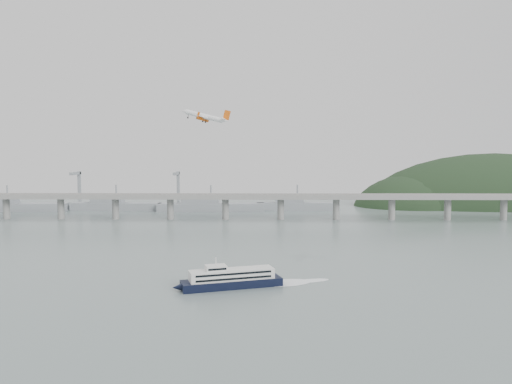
{
  "coord_description": "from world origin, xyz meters",
  "views": [
    {
      "loc": [
        4.87,
        -247.91,
        59.24
      ],
      "look_at": [
        0.0,
        55.0,
        36.0
      ],
      "focal_mm": 35.0,
      "sensor_mm": 36.0,
      "label": 1
    }
  ],
  "objects": [
    {
      "name": "distant_fleet",
      "position": [
        -155.36,
        265.08,
        6.22
      ],
      "size": [
        453.0,
        60.9,
        40.0
      ],
      "color": "gray",
      "rests_on": "ground"
    },
    {
      "name": "airliner",
      "position": [
        -32.5,
        70.72,
        82.81
      ],
      "size": [
        33.21,
        30.64,
        10.69
      ],
      "rotation": [
        0.05,
        -0.24,
        2.86
      ],
      "color": "white",
      "rests_on": "ground"
    },
    {
      "name": "headland",
      "position": [
        285.18,
        331.75,
        -19.34
      ],
      "size": [
        365.0,
        155.0,
        156.0
      ],
      "color": "black",
      "rests_on": "ground"
    },
    {
      "name": "ground",
      "position": [
        0.0,
        0.0,
        0.0
      ],
      "size": [
        900.0,
        900.0,
        0.0
      ],
      "primitive_type": "plane",
      "color": "slate",
      "rests_on": "ground"
    },
    {
      "name": "bridge",
      "position": [
        -1.15,
        200.0,
        17.65
      ],
      "size": [
        800.0,
        22.0,
        23.9
      ],
      "color": "gray",
      "rests_on": "ground"
    },
    {
      "name": "ferry",
      "position": [
        -9.46,
        -30.05,
        3.78
      ],
      "size": [
        71.68,
        29.83,
        13.93
      ],
      "rotation": [
        0.0,
        0.0,
        0.31
      ],
      "color": "black",
      "rests_on": "ground"
    }
  ]
}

